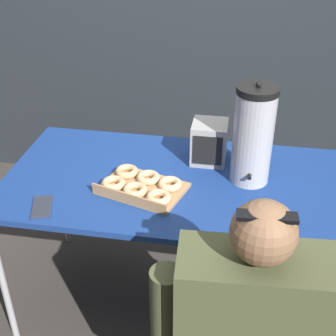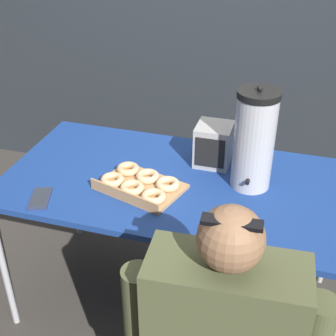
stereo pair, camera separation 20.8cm
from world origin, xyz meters
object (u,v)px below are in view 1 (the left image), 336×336
at_px(space_heater, 209,142).
at_px(coffee_urn, 253,135).
at_px(cell_phone, 42,207).
at_px(donut_box, 142,186).

bearing_deg(space_heater, coffee_urn, -35.11).
distance_m(cell_phone, space_heater, 0.82).
xyz_separation_m(cell_phone, space_heater, (0.64, 0.51, 0.09)).
xyz_separation_m(coffee_urn, cell_phone, (-0.83, -0.37, -0.22)).
bearing_deg(coffee_urn, donut_box, -159.57).
distance_m(coffee_urn, cell_phone, 0.94).
height_order(coffee_urn, space_heater, coffee_urn).
bearing_deg(donut_box, space_heater, 66.79).
height_order(donut_box, coffee_urn, coffee_urn).
bearing_deg(cell_phone, donut_box, 9.97).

